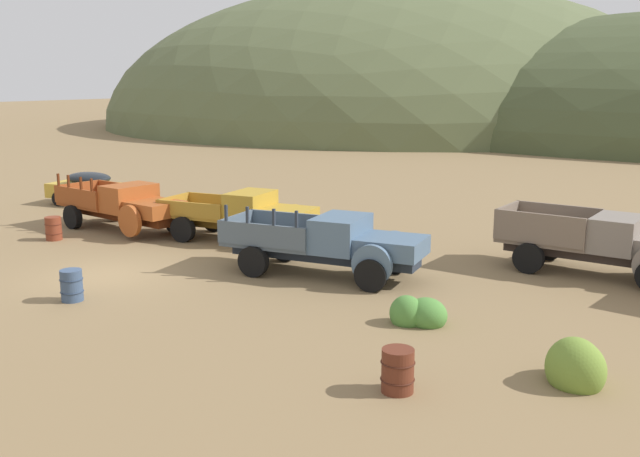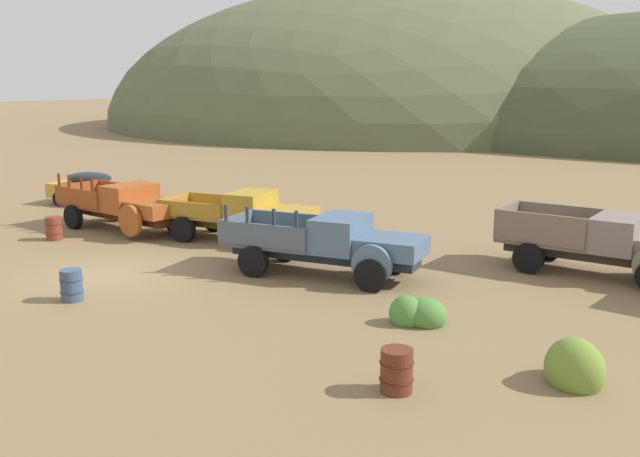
{
  "view_description": "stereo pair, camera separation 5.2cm",
  "coord_description": "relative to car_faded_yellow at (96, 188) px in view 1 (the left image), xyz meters",
  "views": [
    {
      "loc": [
        17.44,
        -14.1,
        6.0
      ],
      "look_at": [
        4.79,
        4.64,
        1.24
      ],
      "focal_mm": 40.44,
      "sensor_mm": 36.0,
      "label": 1
    },
    {
      "loc": [
        17.49,
        -14.07,
        6.0
      ],
      "look_at": [
        4.79,
        4.64,
        1.24
      ],
      "focal_mm": 40.44,
      "sensor_mm": 36.0,
      "label": 2
    }
  ],
  "objects": [
    {
      "name": "ground_plane",
      "position": [
        10.42,
        -8.08,
        -0.82
      ],
      "size": [
        300.0,
        300.0,
        0.0
      ],
      "primitive_type": "plane",
      "color": "olive"
    },
    {
      "name": "hill_far_left",
      "position": [
        -17.03,
        61.85,
        -0.82
      ],
      "size": [
        74.07,
        71.9,
        35.04
      ],
      "primitive_type": "ellipsoid",
      "color": "#56603D",
      "rests_on": "ground"
    },
    {
      "name": "car_faded_yellow",
      "position": [
        0.0,
        0.0,
        0.0
      ],
      "size": [
        4.9,
        2.63,
        1.57
      ],
      "rotation": [
        0.0,
        0.0,
        0.2
      ],
      "color": "gold",
      "rests_on": "ground"
    },
    {
      "name": "truck_oxide_orange",
      "position": [
        5.92,
        -3.22,
        0.2
      ],
      "size": [
        6.14,
        2.68,
        2.16
      ],
      "rotation": [
        0.0,
        0.0,
        -0.08
      ],
      "color": "#51220D",
      "rests_on": "ground"
    },
    {
      "name": "truck_mustard",
      "position": [
        11.1,
        -2.02,
        0.17
      ],
      "size": [
        6.14,
        3.06,
        1.89
      ],
      "rotation": [
        0.0,
        0.0,
        0.16
      ],
      "color": "#593D12",
      "rests_on": "ground"
    },
    {
      "name": "truck_chalk_blue",
      "position": [
        16.36,
        -4.19,
        0.19
      ],
      "size": [
        6.51,
        3.21,
        2.16
      ],
      "rotation": [
        0.0,
        0.0,
        0.17
      ],
      "color": "#262D39",
      "rests_on": "ground"
    },
    {
      "name": "truck_primer_gray",
      "position": [
        23.25,
        0.48,
        0.2
      ],
      "size": [
        5.94,
        2.4,
        1.91
      ],
      "rotation": [
        0.0,
        0.0,
        -0.01
      ],
      "color": "#3D322D",
      "rests_on": "ground"
    },
    {
      "name": "oil_drum_by_truck",
      "position": [
        4.78,
        -5.87,
        -0.38
      ],
      "size": [
        0.64,
        0.64,
        0.88
      ],
      "color": "brown",
      "rests_on": "ground"
    },
    {
      "name": "oil_drum_spare",
      "position": [
        11.67,
        -10.31,
        -0.38
      ],
      "size": [
        0.63,
        0.63,
        0.87
      ],
      "color": "#384C6B",
      "rests_on": "ground"
    },
    {
      "name": "oil_drum_foreground",
      "position": [
        21.8,
        -10.5,
        -0.38
      ],
      "size": [
        0.68,
        0.68,
        0.87
      ],
      "color": "#5B2819",
      "rests_on": "ground"
    },
    {
      "name": "bush_between_trucks",
      "position": [
        20.36,
        -6.71,
        -0.57
      ],
      "size": [
        1.38,
        1.11,
        0.93
      ],
      "color": "#4C8438",
      "rests_on": "ground"
    },
    {
      "name": "bush_back_edge",
      "position": [
        24.54,
        -8.19,
        -0.49
      ],
      "size": [
        1.25,
        1.28,
        1.26
      ],
      "color": "olive",
      "rests_on": "ground"
    },
    {
      "name": "bush_front_left",
      "position": [
        3.43,
        -0.16,
        -0.59
      ],
      "size": [
        0.93,
        1.01,
        0.85
      ],
      "color": "#5B8E42",
      "rests_on": "ground"
    },
    {
      "name": "bush_lone_scrub",
      "position": [
        8.36,
        0.48,
        -0.51
      ],
      "size": [
        1.45,
        1.17,
        1.31
      ],
      "color": "#3D702D",
      "rests_on": "ground"
    }
  ]
}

